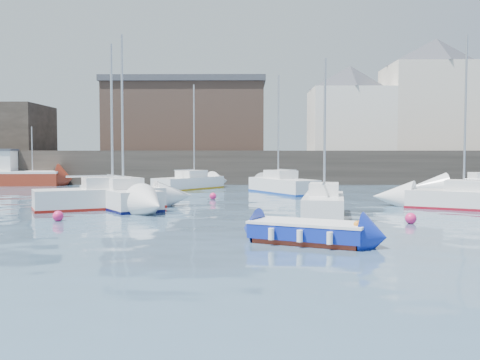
{
  "coord_description": "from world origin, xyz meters",
  "views": [
    {
      "loc": [
        0.3,
        -14.12,
        2.87
      ],
      "look_at": [
        0.0,
        12.0,
        1.5
      ],
      "focal_mm": 40.0,
      "sensor_mm": 36.0,
      "label": 1
    }
  ],
  "objects_px": {
    "fishing_boat": "(13,174)",
    "sailboat_c": "(324,205)",
    "sailboat_f": "(283,185)",
    "buoy_far": "(213,199)",
    "blue_dinghy": "(309,231)",
    "buoy_mid": "(411,224)",
    "sailboat_d": "(477,199)",
    "sailboat_a": "(101,197)",
    "sailboat_h": "(189,182)",
    "sailboat_b": "(119,197)",
    "buoy_near": "(58,221)"
  },
  "relations": [
    {
      "from": "fishing_boat",
      "to": "sailboat_c",
      "type": "bearing_deg",
      "value": -43.0
    },
    {
      "from": "sailboat_f",
      "to": "buoy_far",
      "type": "relative_size",
      "value": 19.74
    },
    {
      "from": "blue_dinghy",
      "to": "sailboat_f",
      "type": "xyz_separation_m",
      "value": [
        0.57,
        20.42,
        0.19
      ]
    },
    {
      "from": "sailboat_c",
      "to": "buoy_mid",
      "type": "distance_m",
      "value": 3.92
    },
    {
      "from": "fishing_boat",
      "to": "sailboat_d",
      "type": "xyz_separation_m",
      "value": [
        31.63,
        -18.9,
        -0.45
      ]
    },
    {
      "from": "sailboat_a",
      "to": "buoy_far",
      "type": "xyz_separation_m",
      "value": [
        5.32,
        5.58,
        -0.58
      ]
    },
    {
      "from": "blue_dinghy",
      "to": "buoy_far",
      "type": "bearing_deg",
      "value": 104.25
    },
    {
      "from": "sailboat_f",
      "to": "sailboat_d",
      "type": "bearing_deg",
      "value": -49.04
    },
    {
      "from": "sailboat_c",
      "to": "sailboat_h",
      "type": "distance_m",
      "value": 19.13
    },
    {
      "from": "sailboat_b",
      "to": "sailboat_a",
      "type": "bearing_deg",
      "value": -139.23
    },
    {
      "from": "sailboat_a",
      "to": "sailboat_h",
      "type": "height_order",
      "value": "sailboat_a"
    },
    {
      "from": "sailboat_a",
      "to": "buoy_mid",
      "type": "bearing_deg",
      "value": -21.19
    },
    {
      "from": "fishing_boat",
      "to": "sailboat_b",
      "type": "xyz_separation_m",
      "value": [
        13.5,
        -18.14,
        -0.41
      ]
    },
    {
      "from": "sailboat_h",
      "to": "buoy_near",
      "type": "distance_m",
      "value": 19.39
    },
    {
      "from": "buoy_far",
      "to": "sailboat_a",
      "type": "bearing_deg",
      "value": -133.66
    },
    {
      "from": "sailboat_c",
      "to": "fishing_boat",
      "type": "bearing_deg",
      "value": 137.0
    },
    {
      "from": "sailboat_b",
      "to": "sailboat_h",
      "type": "height_order",
      "value": "sailboat_b"
    },
    {
      "from": "sailboat_b",
      "to": "buoy_near",
      "type": "xyz_separation_m",
      "value": [
        -1.25,
        -5.43,
        -0.57
      ]
    },
    {
      "from": "sailboat_h",
      "to": "buoy_near",
      "type": "xyz_separation_m",
      "value": [
        -3.44,
        -19.07,
        -0.53
      ]
    },
    {
      "from": "sailboat_b",
      "to": "buoy_near",
      "type": "relative_size",
      "value": 19.5
    },
    {
      "from": "blue_dinghy",
      "to": "sailboat_d",
      "type": "xyz_separation_m",
      "value": [
        9.58,
        10.04,
        0.14
      ]
    },
    {
      "from": "blue_dinghy",
      "to": "buoy_far",
      "type": "distance_m",
      "value": 16.22
    },
    {
      "from": "blue_dinghy",
      "to": "buoy_mid",
      "type": "xyz_separation_m",
      "value": [
        4.65,
        4.73,
        -0.39
      ]
    },
    {
      "from": "sailboat_c",
      "to": "buoy_mid",
      "type": "bearing_deg",
      "value": -35.53
    },
    {
      "from": "sailboat_f",
      "to": "sailboat_h",
      "type": "height_order",
      "value": "sailboat_f"
    },
    {
      "from": "sailboat_f",
      "to": "buoy_far",
      "type": "bearing_deg",
      "value": -134.08
    },
    {
      "from": "sailboat_f",
      "to": "fishing_boat",
      "type": "bearing_deg",
      "value": 159.38
    },
    {
      "from": "sailboat_f",
      "to": "blue_dinghy",
      "type": "bearing_deg",
      "value": -91.59
    },
    {
      "from": "fishing_boat",
      "to": "sailboat_c",
      "type": "xyz_separation_m",
      "value": [
        23.54,
        -21.95,
        -0.44
      ]
    },
    {
      "from": "sailboat_b",
      "to": "fishing_boat",
      "type": "bearing_deg",
      "value": 126.67
    },
    {
      "from": "blue_dinghy",
      "to": "sailboat_b",
      "type": "bearing_deg",
      "value": 128.39
    },
    {
      "from": "buoy_far",
      "to": "sailboat_d",
      "type": "bearing_deg",
      "value": -22.71
    },
    {
      "from": "sailboat_h",
      "to": "buoy_near",
      "type": "height_order",
      "value": "sailboat_h"
    },
    {
      "from": "buoy_far",
      "to": "sailboat_f",
      "type": "bearing_deg",
      "value": 45.92
    },
    {
      "from": "buoy_mid",
      "to": "buoy_far",
      "type": "height_order",
      "value": "buoy_mid"
    },
    {
      "from": "sailboat_c",
      "to": "sailboat_f",
      "type": "height_order",
      "value": "sailboat_f"
    },
    {
      "from": "blue_dinghy",
      "to": "buoy_far",
      "type": "height_order",
      "value": "blue_dinghy"
    },
    {
      "from": "fishing_boat",
      "to": "sailboat_d",
      "type": "relative_size",
      "value": 0.9
    },
    {
      "from": "sailboat_a",
      "to": "sailboat_d",
      "type": "relative_size",
      "value": 0.96
    },
    {
      "from": "sailboat_a",
      "to": "buoy_far",
      "type": "height_order",
      "value": "sailboat_a"
    },
    {
      "from": "sailboat_b",
      "to": "buoy_far",
      "type": "distance_m",
      "value": 6.73
    },
    {
      "from": "sailboat_f",
      "to": "buoy_far",
      "type": "height_order",
      "value": "sailboat_f"
    },
    {
      "from": "fishing_boat",
      "to": "buoy_far",
      "type": "height_order",
      "value": "fishing_boat"
    },
    {
      "from": "sailboat_h",
      "to": "buoy_mid",
      "type": "relative_size",
      "value": 17.74
    },
    {
      "from": "sailboat_h",
      "to": "buoy_far",
      "type": "distance_m",
      "value": 9.05
    },
    {
      "from": "buoy_far",
      "to": "sailboat_c",
      "type": "bearing_deg",
      "value": -57.92
    },
    {
      "from": "sailboat_d",
      "to": "buoy_far",
      "type": "distance_m",
      "value": 14.72
    },
    {
      "from": "fishing_boat",
      "to": "sailboat_f",
      "type": "height_order",
      "value": "sailboat_f"
    },
    {
      "from": "buoy_mid",
      "to": "sailboat_a",
      "type": "bearing_deg",
      "value": 158.81
    },
    {
      "from": "sailboat_c",
      "to": "sailboat_h",
      "type": "xyz_separation_m",
      "value": [
        -7.85,
        17.45,
        -0.01
      ]
    }
  ]
}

